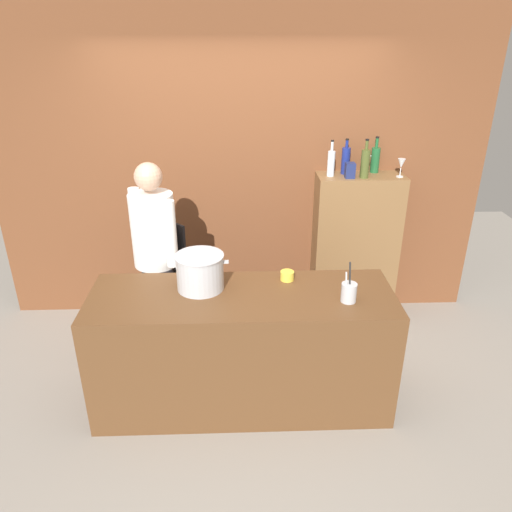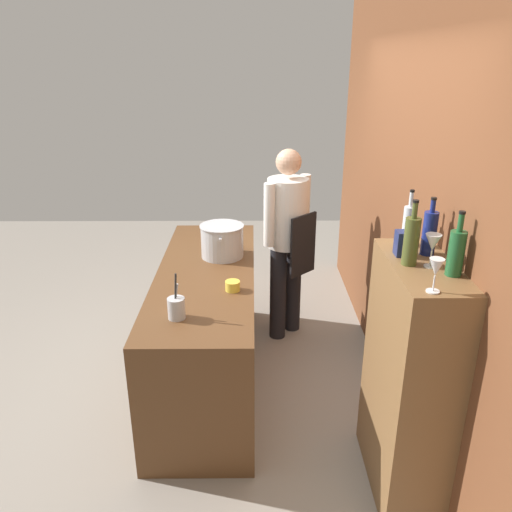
# 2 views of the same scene
# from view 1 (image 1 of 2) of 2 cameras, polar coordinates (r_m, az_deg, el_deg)

# --- Properties ---
(ground_plane) EXTENTS (8.00, 8.00, 0.00)m
(ground_plane) POSITION_cam_1_polar(r_m,az_deg,el_deg) (3.87, -1.49, -16.19)
(ground_plane) COLOR gray
(brick_back_panel) EXTENTS (4.40, 0.10, 3.00)m
(brick_back_panel) POSITION_cam_1_polar(r_m,az_deg,el_deg) (4.44, -1.95, 11.34)
(brick_back_panel) COLOR brown
(brick_back_panel) RESTS_ON ground_plane
(prep_counter) EXTENTS (2.10, 0.70, 0.90)m
(prep_counter) POSITION_cam_1_polar(r_m,az_deg,el_deg) (3.59, -1.57, -10.79)
(prep_counter) COLOR brown
(prep_counter) RESTS_ON ground_plane
(bar_cabinet) EXTENTS (0.76, 0.32, 1.39)m
(bar_cabinet) POSITION_cam_1_polar(r_m,az_deg,el_deg) (4.63, 11.40, 0.87)
(bar_cabinet) COLOR brown
(bar_cabinet) RESTS_ON ground_plane
(chef) EXTENTS (0.44, 0.44, 1.66)m
(chef) POSITION_cam_1_polar(r_m,az_deg,el_deg) (3.94, -11.60, 0.77)
(chef) COLOR black
(chef) RESTS_ON ground_plane
(stockpot_large) EXTENTS (0.40, 0.34, 0.25)m
(stockpot_large) POSITION_cam_1_polar(r_m,az_deg,el_deg) (3.39, -6.53, -1.84)
(stockpot_large) COLOR #B7BABF
(stockpot_large) RESTS_ON prep_counter
(utensil_crock) EXTENTS (0.10, 0.10, 0.29)m
(utensil_crock) POSITION_cam_1_polar(r_m,az_deg,el_deg) (3.30, 10.74, -4.14)
(utensil_crock) COLOR #B7BABF
(utensil_crock) RESTS_ON prep_counter
(butter_jar) EXTENTS (0.10, 0.10, 0.07)m
(butter_jar) POSITION_cam_1_polar(r_m,az_deg,el_deg) (3.53, 3.65, -2.29)
(butter_jar) COLOR yellow
(butter_jar) RESTS_ON prep_counter
(wine_bottle_green) EXTENTS (0.08, 0.08, 0.31)m
(wine_bottle_green) POSITION_cam_1_polar(r_m,az_deg,el_deg) (4.49, 13.71, 10.89)
(wine_bottle_green) COLOR #1E592D
(wine_bottle_green) RESTS_ON bar_cabinet
(wine_bottle_cobalt) EXTENTS (0.07, 0.07, 0.30)m
(wine_bottle_cobalt) POSITION_cam_1_polar(r_m,az_deg,el_deg) (4.39, 10.39, 10.92)
(wine_bottle_cobalt) COLOR navy
(wine_bottle_cobalt) RESTS_ON bar_cabinet
(wine_bottle_clear) EXTENTS (0.06, 0.06, 0.31)m
(wine_bottle_clear) POSITION_cam_1_polar(r_m,az_deg,el_deg) (4.30, 8.73, 10.68)
(wine_bottle_clear) COLOR silver
(wine_bottle_clear) RESTS_ON bar_cabinet
(wine_bottle_olive) EXTENTS (0.08, 0.08, 0.33)m
(wine_bottle_olive) POSITION_cam_1_polar(r_m,az_deg,el_deg) (4.29, 12.58, 10.51)
(wine_bottle_olive) COLOR #475123
(wine_bottle_olive) RESTS_ON bar_cabinet
(wine_glass_short) EXTENTS (0.08, 0.08, 0.17)m
(wine_glass_short) POSITION_cam_1_polar(r_m,az_deg,el_deg) (4.39, 12.72, 10.74)
(wine_glass_short) COLOR silver
(wine_glass_short) RESTS_ON bar_cabinet
(wine_glass_tall) EXTENTS (0.07, 0.07, 0.16)m
(wine_glass_tall) POSITION_cam_1_polar(r_m,az_deg,el_deg) (4.40, 16.55, 10.19)
(wine_glass_tall) COLOR silver
(wine_glass_tall) RESTS_ON bar_cabinet
(spice_tin_navy) EXTENTS (0.08, 0.08, 0.13)m
(spice_tin_navy) POSITION_cam_1_polar(r_m,az_deg,el_deg) (4.28, 10.88, 9.76)
(spice_tin_navy) COLOR navy
(spice_tin_navy) RESTS_ON bar_cabinet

